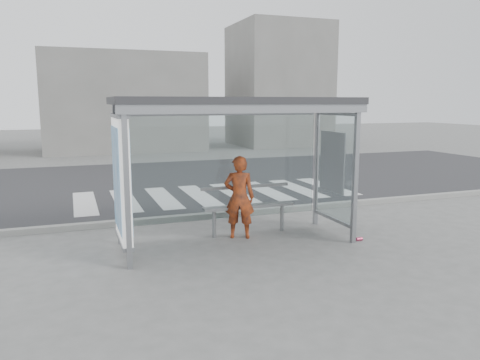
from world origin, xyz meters
name	(u,v)px	position (x,y,z in m)	size (l,w,h in m)	color
ground	(237,243)	(0.00, 0.00, 0.00)	(80.00, 80.00, 0.00)	#62625F
road	(164,182)	(0.00, 7.00, 0.00)	(30.00, 10.00, 0.01)	#2B2B2E
curb	(207,216)	(0.00, 1.95, 0.06)	(30.00, 0.18, 0.12)	gray
crosswalk	(217,194)	(1.00, 4.50, 0.00)	(7.55, 3.00, 0.00)	silver
bus_shelter	(216,134)	(-0.37, 0.06, 1.98)	(4.25, 1.65, 2.62)	gray
building_center	(123,103)	(0.00, 18.00, 2.50)	(8.00, 5.00, 5.00)	slate
building_right	(278,85)	(9.00, 18.00, 3.50)	(5.00, 5.00, 7.00)	slate
person	(239,197)	(0.16, 0.31, 0.78)	(0.57, 0.37, 1.56)	orange
bench	(248,206)	(0.41, 0.50, 0.55)	(1.81, 0.32, 0.94)	slate
soda_can	(359,239)	(2.18, -0.65, 0.03)	(0.07, 0.07, 0.12)	#C43961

